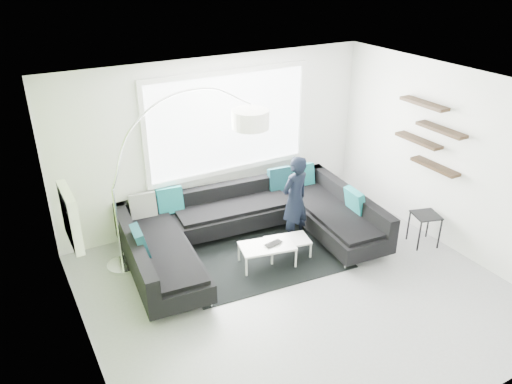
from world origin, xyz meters
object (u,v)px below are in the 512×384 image
person (295,200)px  sectional_sofa (251,230)px  coffee_table (277,250)px  arc_lamp (112,189)px  laptop (275,245)px  side_table (424,229)px

person → sectional_sofa: bearing=-18.7°
coffee_table → arc_lamp: (-2.11, 0.97, 1.12)m
sectional_sofa → laptop: size_ratio=12.72×
person → laptop: size_ratio=4.70×
sectional_sofa → side_table: (2.49, -1.19, -0.09)m
person → laptop: bearing=23.1°
side_table → sectional_sofa: bearing=154.6°
sectional_sofa → arc_lamp: (-1.90, 0.52, 0.93)m
side_table → person: 2.12m
side_table → laptop: side_table is taller
sectional_sofa → coffee_table: (0.21, -0.45, -0.19)m
arc_lamp → laptop: arc_lamp is taller
coffee_table → arc_lamp: bearing=167.5°
arc_lamp → person: 2.77m
person → laptop: person is taller
coffee_table → person: size_ratio=0.71×
arc_lamp → laptop: size_ratio=8.26×
coffee_table → laptop: 0.23m
coffee_table → laptop: (-0.10, -0.09, 0.18)m
coffee_table → arc_lamp: arc_lamp is taller
coffee_table → side_table: size_ratio=1.94×
laptop → person: bearing=26.8°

